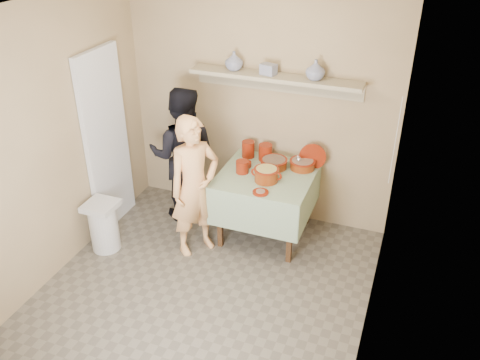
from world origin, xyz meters
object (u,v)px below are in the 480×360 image
at_px(person_cook, 195,187).
at_px(serving_table, 266,184).
at_px(cazuela_rice, 266,174).
at_px(person_helper, 183,155).
at_px(trash_bin, 104,226).

height_order(person_cook, serving_table, person_cook).
height_order(person_cook, cazuela_rice, person_cook).
distance_m(person_cook, person_helper, 0.68).
xyz_separation_m(cazuela_rice, trash_bin, (-1.55, -0.70, -0.56)).
xyz_separation_m(person_cook, person_helper, (-0.40, 0.55, 0.03)).
distance_m(person_helper, cazuela_rice, 1.06).
relative_size(person_helper, trash_bin, 2.80).
xyz_separation_m(person_helper, serving_table, (1.00, -0.05, -0.14)).
xyz_separation_m(person_cook, serving_table, (0.60, 0.50, -0.11)).
xyz_separation_m(person_cook, cazuela_rice, (0.64, 0.36, 0.09)).
distance_m(person_helper, trash_bin, 1.15).
xyz_separation_m(serving_table, trash_bin, (-1.51, -0.84, -0.36)).
bearing_deg(serving_table, person_cook, -139.99).
bearing_deg(cazuela_rice, person_helper, 169.67).
bearing_deg(cazuela_rice, trash_bin, -155.61).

